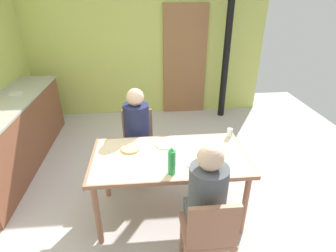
% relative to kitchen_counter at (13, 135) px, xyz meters
% --- Properties ---
extents(ground_plane, '(6.83, 6.83, 0.00)m').
position_rel_kitchen_counter_xyz_m(ground_plane, '(1.80, -0.92, -0.45)').
color(ground_plane, '#B8B1B2').
extents(wall_back, '(4.46, 0.10, 2.58)m').
position_rel_kitchen_counter_xyz_m(wall_back, '(1.80, 1.71, 0.84)').
color(wall_back, '#BEC85F').
rests_on(wall_back, ground_plane).
extents(door_wooden, '(0.80, 0.05, 2.00)m').
position_rel_kitchen_counter_xyz_m(door_wooden, '(2.56, 1.63, 0.55)').
color(door_wooden, '#8E5F39').
rests_on(door_wooden, ground_plane).
extents(stove_pipe_column, '(0.12, 0.12, 2.58)m').
position_rel_kitchen_counter_xyz_m(stove_pipe_column, '(3.26, 1.36, 0.84)').
color(stove_pipe_column, black).
rests_on(stove_pipe_column, ground_plane).
extents(kitchen_counter, '(0.61, 2.52, 0.91)m').
position_rel_kitchen_counter_xyz_m(kitchen_counter, '(0.00, 0.00, 0.00)').
color(kitchen_counter, brown).
rests_on(kitchen_counter, ground_plane).
extents(dining_table, '(1.53, 0.81, 0.74)m').
position_rel_kitchen_counter_xyz_m(dining_table, '(2.01, -1.13, 0.21)').
color(dining_table, '#9C664A').
rests_on(dining_table, ground_plane).
extents(chair_near_diner, '(0.40, 0.40, 0.87)m').
position_rel_kitchen_counter_xyz_m(chair_near_diner, '(2.24, -1.88, 0.05)').
color(chair_near_diner, '#9C664A').
rests_on(chair_near_diner, ground_plane).
extents(chair_far_diner, '(0.40, 0.40, 0.87)m').
position_rel_kitchen_counter_xyz_m(chair_far_diner, '(1.68, -0.37, 0.05)').
color(chair_far_diner, '#9C664A').
rests_on(chair_far_diner, ground_plane).
extents(person_near_diner, '(0.30, 0.37, 0.77)m').
position_rel_kitchen_counter_xyz_m(person_near_diner, '(2.24, -1.75, 0.33)').
color(person_near_diner, '#565A60').
rests_on(person_near_diner, ground_plane).
extents(person_far_diner, '(0.30, 0.37, 0.77)m').
position_rel_kitchen_counter_xyz_m(person_far_diner, '(1.68, -0.51, 0.33)').
color(person_far_diner, '#1A1B4A').
rests_on(person_far_diner, ground_plane).
extents(water_bottle_green_near, '(0.07, 0.07, 0.27)m').
position_rel_kitchen_counter_xyz_m(water_bottle_green_near, '(2.00, -1.41, 0.41)').
color(water_bottle_green_near, green).
rests_on(water_bottle_green_near, dining_table).
extents(serving_bowl_center, '(0.17, 0.17, 0.05)m').
position_rel_kitchen_counter_xyz_m(serving_bowl_center, '(2.48, -1.14, 0.31)').
color(serving_bowl_center, '#F4E3CB').
rests_on(serving_bowl_center, dining_table).
extents(dinner_plate_near_left, '(0.20, 0.20, 0.01)m').
position_rel_kitchen_counter_xyz_m(dinner_plate_near_left, '(1.98, -0.92, 0.29)').
color(dinner_plate_near_left, white).
rests_on(dinner_plate_near_left, dining_table).
extents(dinner_plate_near_right, '(0.23, 0.23, 0.01)m').
position_rel_kitchen_counter_xyz_m(dinner_plate_near_right, '(2.27, -1.31, 0.29)').
color(dinner_plate_near_right, white).
rests_on(dinner_plate_near_right, dining_table).
extents(drinking_glass_by_near_diner, '(0.06, 0.06, 0.10)m').
position_rel_kitchen_counter_xyz_m(drinking_glass_by_near_diner, '(2.71, -0.80, 0.34)').
color(drinking_glass_by_near_diner, silver).
rests_on(drinking_glass_by_near_diner, dining_table).
extents(bread_plate_sliced, '(0.19, 0.19, 0.02)m').
position_rel_kitchen_counter_xyz_m(bread_plate_sliced, '(1.62, -0.98, 0.30)').
color(bread_plate_sliced, '#DBB77A').
rests_on(bread_plate_sliced, dining_table).
extents(cutlery_knife_near, '(0.04, 0.15, 0.00)m').
position_rel_kitchen_counter_xyz_m(cutlery_knife_near, '(1.42, -1.07, 0.29)').
color(cutlery_knife_near, silver).
rests_on(cutlery_knife_near, dining_table).
extents(cutlery_fork_near, '(0.15, 0.07, 0.00)m').
position_rel_kitchen_counter_xyz_m(cutlery_fork_near, '(1.59, -1.34, 0.29)').
color(cutlery_fork_near, silver).
rests_on(cutlery_fork_near, dining_table).
extents(cutlery_knife_far, '(0.15, 0.02, 0.00)m').
position_rel_kitchen_counter_xyz_m(cutlery_knife_far, '(2.67, -1.23, 0.29)').
color(cutlery_knife_far, silver).
rests_on(cutlery_knife_far, dining_table).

